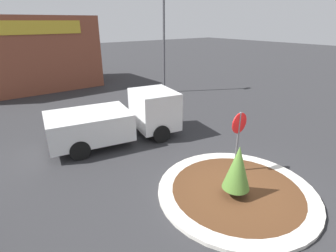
# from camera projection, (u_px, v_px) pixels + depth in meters

# --- Properties ---
(ground_plane) EXTENTS (120.00, 120.00, 0.00)m
(ground_plane) POSITION_uv_depth(u_px,v_px,m) (236.00, 193.00, 8.42)
(ground_plane) COLOR #2D2D30
(traffic_island) EXTENTS (5.02, 5.02, 0.12)m
(traffic_island) POSITION_uv_depth(u_px,v_px,m) (236.00, 191.00, 8.40)
(traffic_island) COLOR beige
(traffic_island) RESTS_ON ground_plane
(stop_sign) EXTENTS (0.72, 0.07, 2.35)m
(stop_sign) POSITION_uv_depth(u_px,v_px,m) (238.00, 132.00, 8.85)
(stop_sign) COLOR #4C4C51
(stop_sign) RESTS_ON ground_plane
(island_shrub) EXTENTS (0.83, 0.83, 1.68)m
(island_shrub) POSITION_uv_depth(u_px,v_px,m) (238.00, 168.00, 7.75)
(island_shrub) COLOR brown
(island_shrub) RESTS_ON traffic_island
(utility_truck) EXTENTS (6.05, 3.30, 2.11)m
(utility_truck) POSITION_uv_depth(u_px,v_px,m) (119.00, 119.00, 11.80)
(utility_truck) COLOR silver
(utility_truck) RESTS_ON ground_plane
(storefront_building) EXTENTS (10.02, 6.07, 5.52)m
(storefront_building) POSITION_uv_depth(u_px,v_px,m) (26.00, 53.00, 20.71)
(storefront_building) COLOR brown
(storefront_building) RESTS_ON ground_plane
(light_pole) EXTENTS (0.70, 0.30, 7.46)m
(light_pole) POSITION_uv_depth(u_px,v_px,m) (164.00, 33.00, 18.69)
(light_pole) COLOR #4C4C51
(light_pole) RESTS_ON ground_plane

